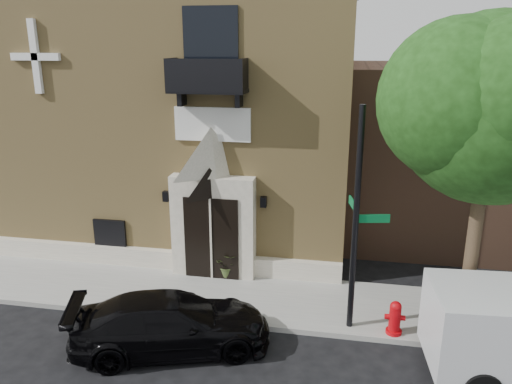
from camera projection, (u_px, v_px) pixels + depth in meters
ground at (224, 327)px, 13.19m from camera, size 120.00×120.00×0.00m
sidewalk at (270, 300)px, 14.41m from camera, size 42.00×3.00×0.15m
church at (198, 110)px, 19.85m from camera, size 12.20×11.01×9.30m
street_tree_left at (494, 108)px, 10.76m from camera, size 4.97×4.38×7.77m
black_sedan at (171, 323)px, 12.09m from camera, size 5.16×3.36×1.39m
street_sign at (356, 221)px, 12.18m from camera, size 1.01×0.90×5.72m
fire_hydrant at (395, 318)px, 12.53m from camera, size 0.51×0.41×0.89m
planter at (228, 265)px, 15.59m from camera, size 0.77×0.69×0.81m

